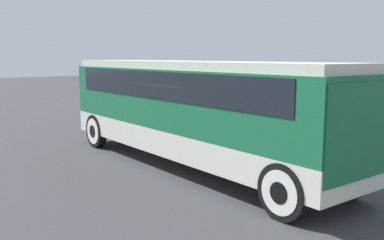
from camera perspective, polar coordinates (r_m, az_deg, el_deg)
name	(u,v)px	position (r m, az deg, el deg)	size (l,w,h in m)	color
ground_plane	(192,166)	(12.88, 0.00, -6.21)	(120.00, 120.00, 0.00)	#38383A
tour_bus	(194,104)	(12.46, 0.27, 2.19)	(10.90, 2.51, 3.13)	silver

